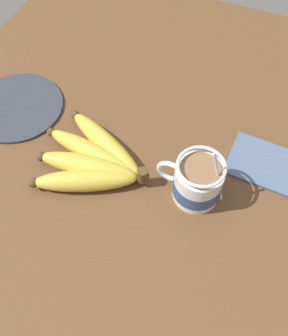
% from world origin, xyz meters
% --- Properties ---
extents(table, '(1.18, 1.18, 0.04)m').
position_xyz_m(table, '(0.00, 0.00, 0.02)').
color(table, brown).
rests_on(table, ground).
extents(coffee_mug, '(0.13, 0.09, 0.14)m').
position_xyz_m(coffee_mug, '(-0.02, 0.01, 0.08)').
color(coffee_mug, silver).
rests_on(coffee_mug, table).
extents(banana_bunch, '(0.23, 0.21, 0.04)m').
position_xyz_m(banana_bunch, '(0.17, 0.03, 0.06)').
color(banana_bunch, '#4C381E').
rests_on(banana_bunch, table).
extents(napkin, '(0.16, 0.11, 0.01)m').
position_xyz_m(napkin, '(-0.14, -0.10, 0.04)').
color(napkin, slate).
rests_on(napkin, table).
extents(small_plate, '(0.20, 0.20, 0.01)m').
position_xyz_m(small_plate, '(0.40, -0.04, 0.04)').
color(small_plate, '#333842').
rests_on(small_plate, table).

